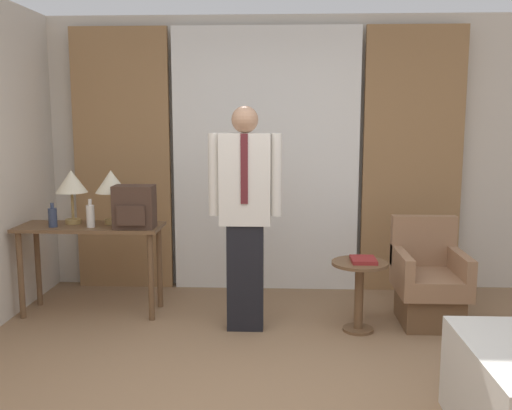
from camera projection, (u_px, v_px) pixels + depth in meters
wall_back at (266, 154)px, 5.73m from camera, size 10.00×0.06×2.70m
curtain_sheer_center at (266, 161)px, 5.61m from camera, size 1.82×0.06×2.58m
curtain_drape_left at (122, 160)px, 5.67m from camera, size 0.95×0.06×2.58m
curtain_drape_right at (412, 161)px, 5.55m from camera, size 0.95×0.06×2.58m
desk at (91, 240)px, 4.97m from camera, size 1.24×0.47×0.79m
table_lamp_left at (71, 184)px, 4.98m from camera, size 0.27×0.27×0.47m
table_lamp_right at (111, 184)px, 4.97m from camera, size 0.27×0.27×0.47m
bottle_near_edge at (53, 217)px, 4.86m from camera, size 0.07×0.07×0.21m
bottle_by_lamp at (90, 216)px, 4.85m from camera, size 0.07×0.07×0.24m
backpack at (134, 207)px, 4.80m from camera, size 0.34×0.23×0.36m
person at (245, 209)px, 4.53m from camera, size 0.58×0.21×1.80m
armchair at (428, 285)px, 4.78m from camera, size 0.55×0.64×0.87m
side_table at (359, 284)px, 4.57m from camera, size 0.45×0.45×0.58m
book at (363, 260)px, 4.54m from camera, size 0.19×0.24×0.03m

